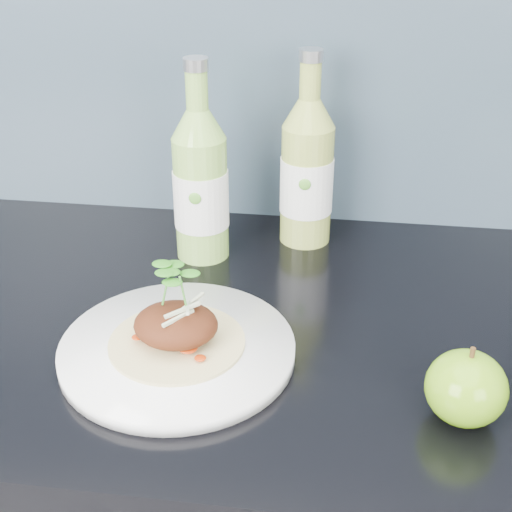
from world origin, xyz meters
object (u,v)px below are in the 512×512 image
object	(u,v)px
cider_bottle_left	(201,185)
cider_bottle_right	(307,172)
green_apple	(466,388)
dinner_plate	(177,349)

from	to	relation	value
cider_bottle_left	cider_bottle_right	size ratio (longest dim) A/B	1.00
cider_bottle_right	cider_bottle_left	bearing A→B (deg)	-159.02
green_apple	cider_bottle_left	distance (m)	0.44
cider_bottle_right	green_apple	bearing A→B (deg)	-67.75
cider_bottle_left	cider_bottle_right	bearing A→B (deg)	1.39
cider_bottle_right	dinner_plate	bearing A→B (deg)	-115.90
cider_bottle_left	dinner_plate	bearing A→B (deg)	-109.46
dinner_plate	cider_bottle_right	distance (m)	0.34
cider_bottle_left	cider_bottle_right	xyz separation A→B (m)	(0.14, 0.07, 0.00)
dinner_plate	cider_bottle_right	size ratio (longest dim) A/B	1.00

